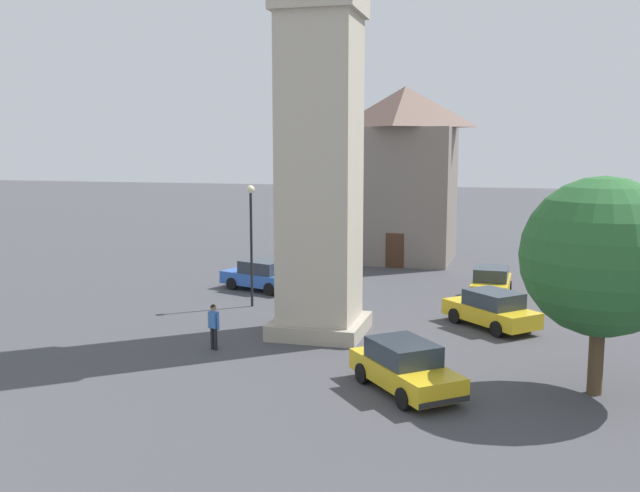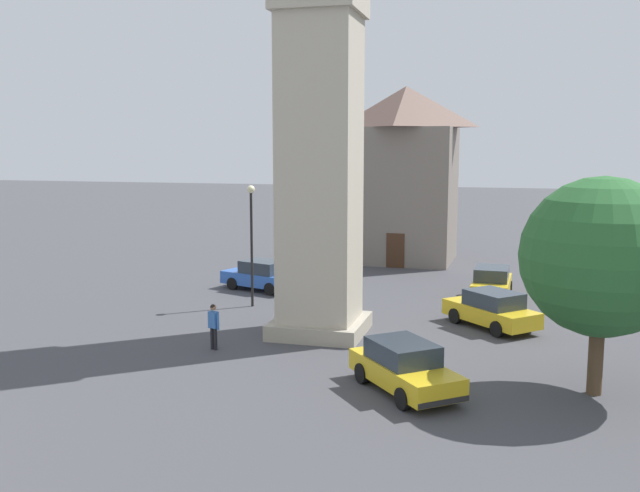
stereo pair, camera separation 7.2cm
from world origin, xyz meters
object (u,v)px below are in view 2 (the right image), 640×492
object	(u,v)px
tree	(601,257)
lamp_post	(251,227)
car_blue_kerb	(491,309)
car_silver_kerb	(404,367)
building_terrace_right	(405,173)
car_red_corner	(492,282)
pedestrian	(213,323)
car_white_side	(262,275)

from	to	relation	value
tree	lamp_post	xyz separation A→B (m)	(-13.97, 8.20, -0.47)
car_blue_kerb	tree	size ratio (longest dim) A/B	0.63
car_silver_kerb	building_terrace_right	distance (m)	24.99
lamp_post	car_silver_kerb	bearing A→B (deg)	-48.32
car_red_corner	building_terrace_right	distance (m)	12.53
car_red_corner	pedestrian	distance (m)	15.06
car_red_corner	building_terrace_right	world-z (taller)	building_terrace_right
car_white_side	building_terrace_right	size ratio (longest dim) A/B	0.40
car_silver_kerb	tree	xyz separation A→B (m)	(5.53, 1.28, 3.39)
pedestrian	lamp_post	bearing A→B (deg)	99.09
car_red_corner	tree	xyz separation A→B (m)	(3.36, -12.97, 3.39)
car_blue_kerb	pedestrian	xyz separation A→B (m)	(-9.66, -5.83, 0.25)
car_blue_kerb	car_silver_kerb	bearing A→B (deg)	-105.44
car_blue_kerb	pedestrian	size ratio (longest dim) A/B	2.43
building_terrace_right	car_blue_kerb	bearing A→B (deg)	-69.42
car_white_side	lamp_post	size ratio (longest dim) A/B	0.80
car_blue_kerb	car_red_corner	bearing A→B (deg)	91.50
car_white_side	lamp_post	bearing A→B (deg)	-76.78
building_terrace_right	lamp_post	world-z (taller)	building_terrace_right
lamp_post	pedestrian	bearing A→B (deg)	-80.91
car_silver_kerb	building_terrace_right	world-z (taller)	building_terrace_right
car_red_corner	lamp_post	size ratio (longest dim) A/B	0.75
building_terrace_right	lamp_post	size ratio (longest dim) A/B	1.97
car_red_corner	tree	bearing A→B (deg)	-75.48
car_silver_kerb	tree	size ratio (longest dim) A/B	0.65
car_red_corner	lamp_post	bearing A→B (deg)	-155.79
building_terrace_right	lamp_post	xyz separation A→B (m)	(-4.81, -14.76, -1.92)
car_silver_kerb	pedestrian	distance (m)	7.78
pedestrian	building_terrace_right	world-z (taller)	building_terrace_right
lamp_post	car_red_corner	bearing A→B (deg)	24.21
car_silver_kerb	lamp_post	size ratio (longest dim) A/B	0.76
car_silver_kerb	lamp_post	world-z (taller)	lamp_post
car_blue_kerb	tree	world-z (taller)	tree
car_silver_kerb	car_white_side	distance (m)	16.03
car_red_corner	building_terrace_right	size ratio (longest dim) A/B	0.38
car_red_corner	car_silver_kerb	bearing A→B (deg)	-98.64
car_white_side	tree	world-z (taller)	tree
tree	building_terrace_right	size ratio (longest dim) A/B	0.59
car_white_side	building_terrace_right	bearing A→B (deg)	63.17
car_red_corner	car_white_side	distance (m)	11.51
pedestrian	tree	world-z (taller)	tree
car_silver_kerb	car_white_side	world-z (taller)	same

